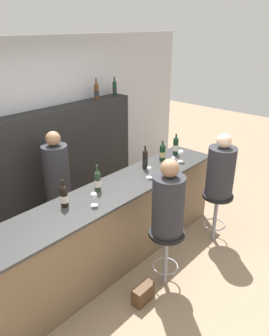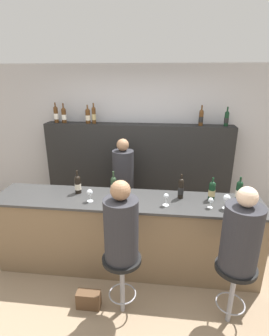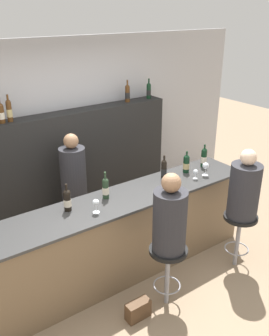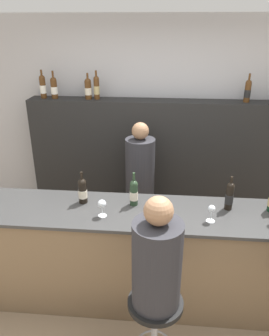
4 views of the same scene
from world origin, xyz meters
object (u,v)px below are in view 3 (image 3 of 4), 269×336
at_px(wine_glass_1, 164,181).
at_px(wine_bottle_counter_2, 164,169).
at_px(wine_bottle_counter_3, 186,164).
at_px(handbag, 138,310).
at_px(wine_glass_2, 196,172).
at_px(bar_stool_left, 168,260).
at_px(wine_bottle_backbar_4, 127,93).
at_px(guest_seated_left, 170,218).
at_px(wine_bottle_backbar_2, 1,113).
at_px(bartender, 75,194).
at_px(wine_glass_3, 206,166).
at_px(bar_stool_right, 239,226).
at_px(wine_bottle_counter_1, 106,188).
at_px(guest_seated_right, 244,189).
at_px(wine_bottle_counter_4, 204,157).
at_px(wine_bottle_backbar_3, 9,110).
at_px(wine_bottle_backbar_5, 149,90).
at_px(wine_glass_0, 96,203).
at_px(wine_bottle_counter_0, 67,200).

bearing_deg(wine_glass_1, wine_bottle_counter_2, 50.34).
relative_size(wine_bottle_counter_3, handbag, 1.09).
bearing_deg(wine_glass_2, bar_stool_left, -147.10).
bearing_deg(wine_bottle_backbar_4, bar_stool_left, -114.44).
xyz_separation_m(wine_bottle_counter_3, guest_seated_left, (-0.98, -0.82, -0.06)).
height_order(wine_bottle_backbar_2, bar_stool_left, wine_bottle_backbar_2).
bearing_deg(bar_stool_left, wine_bottle_counter_2, 53.49).
bearing_deg(guest_seated_left, bartender, 98.18).
height_order(wine_bottle_counter_3, wine_glass_1, wine_bottle_counter_3).
bearing_deg(wine_bottle_counter_2, wine_bottle_counter_3, 0.00).
bearing_deg(wine_bottle_backbar_2, bartender, -36.36).
bearing_deg(wine_glass_2, wine_glass_3, -0.00).
xyz_separation_m(wine_bottle_counter_3, wine_bottle_backbar_2, (-1.86, 1.26, 0.68)).
bearing_deg(wine_glass_2, handbag, -155.30).
height_order(bar_stool_left, handbag, bar_stool_left).
bearing_deg(bar_stool_right, wine_bottle_counter_1, 148.65).
distance_m(bar_stool_right, guest_seated_right, 0.50).
xyz_separation_m(wine_bottle_counter_4, handbag, (-1.67, -0.82, -1.02)).
height_order(wine_bottle_backbar_3, guest_seated_left, wine_bottle_backbar_3).
distance_m(wine_bottle_counter_4, guest_seated_right, 0.84).
relative_size(wine_bottle_counter_1, wine_glass_2, 2.54).
xyz_separation_m(wine_bottle_counter_1, guest_seated_left, (0.23, -0.82, -0.06)).
bearing_deg(handbag, wine_bottle_backbar_5, 50.51).
bearing_deg(wine_bottle_backbar_5, wine_bottle_counter_2, -120.02).
relative_size(wine_bottle_backbar_2, handbag, 1.15).
height_order(wine_bottle_counter_4, wine_glass_1, wine_bottle_counter_4).
xyz_separation_m(wine_glass_0, bartender, (0.25, 1.00, -0.40)).
distance_m(wine_bottle_counter_0, wine_bottle_backbar_4, 2.17).
xyz_separation_m(wine_bottle_counter_0, wine_glass_2, (1.62, -0.21, -0.03)).
relative_size(wine_bottle_backbar_5, wine_glass_0, 1.94).
xyz_separation_m(wine_bottle_counter_4, wine_glass_2, (-0.36, -0.21, -0.04)).
xyz_separation_m(wine_bottle_counter_1, wine_bottle_backbar_2, (-0.65, 1.26, 0.67)).
distance_m(wine_glass_2, handbag, 1.74).
xyz_separation_m(wine_bottle_counter_1, wine_glass_3, (1.33, -0.21, 0.00)).
xyz_separation_m(wine_bottle_backbar_3, wine_bottle_backbar_5, (2.11, 0.00, -0.02)).
relative_size(wine_glass_0, wine_glass_2, 1.24).
relative_size(wine_bottle_backbar_3, wine_glass_3, 1.92).
bearing_deg(wine_bottle_counter_0, bartender, 59.44).
relative_size(wine_bottle_backbar_2, wine_glass_1, 2.00).
height_order(wine_bottle_counter_0, wine_glass_3, wine_bottle_counter_0).
relative_size(wine_glass_3, bar_stool_right, 0.25).
bearing_deg(bar_stool_left, wine_glass_2, 32.90).
bearing_deg(wine_bottle_counter_2, bartender, 136.88).
distance_m(wine_bottle_backbar_4, wine_bottle_backbar_5, 0.39).
distance_m(bar_stool_left, handbag, 0.59).
xyz_separation_m(wine_bottle_backbar_2, guest_seated_right, (1.99, -2.08, -0.74)).
relative_size(wine_bottle_backbar_4, wine_glass_3, 1.85).
bearing_deg(bar_stool_left, wine_bottle_counter_3, 39.95).
distance_m(wine_bottle_counter_2, bar_stool_left, 1.17).
xyz_separation_m(wine_bottle_counter_1, bar_stool_left, (0.23, -0.82, -0.57)).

